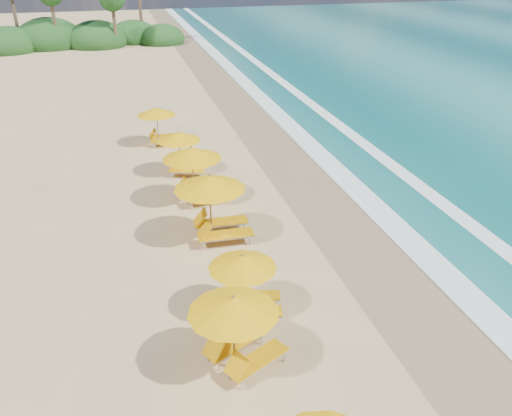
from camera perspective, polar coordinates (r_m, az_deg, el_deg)
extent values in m
plane|color=tan|center=(20.34, 0.00, -3.02)|extent=(160.00, 160.00, 0.00)
cube|color=#8A7552|center=(21.58, 10.33, -1.63)|extent=(4.00, 160.00, 0.01)
cube|color=white|center=(22.21, 13.86, -1.08)|extent=(1.20, 160.00, 0.01)
cube|color=white|center=(23.71, 20.28, -0.20)|extent=(0.80, 160.00, 0.01)
cylinder|color=olive|center=(13.86, -2.40, -13.49)|extent=(0.06, 0.06, 2.26)
cone|color=#E5A104|center=(13.28, -2.48, -10.40)|extent=(3.13, 3.13, 0.45)
sphere|color=olive|center=(13.13, -2.50, -9.52)|extent=(0.08, 0.08, 0.08)
cylinder|color=olive|center=(15.84, -1.43, -8.31)|extent=(0.05, 0.05, 1.98)
cone|color=#E5A104|center=(15.39, -1.47, -5.80)|extent=(2.44, 2.44, 0.40)
sphere|color=olive|center=(15.27, -1.48, -5.11)|extent=(0.07, 0.07, 0.07)
cylinder|color=olive|center=(19.61, -4.91, -0.08)|extent=(0.06, 0.06, 2.56)
cone|color=#E5A104|center=(19.16, -5.04, 2.76)|extent=(2.70, 2.70, 0.51)
sphere|color=olive|center=(19.05, -5.07, 3.55)|extent=(0.09, 0.09, 0.09)
cylinder|color=olive|center=(22.69, -6.79, 3.49)|extent=(0.06, 0.06, 2.44)
cone|color=#E5A104|center=(22.31, -6.93, 5.88)|extent=(2.97, 2.97, 0.49)
sphere|color=olive|center=(22.22, -6.96, 6.54)|extent=(0.09, 0.09, 0.09)
cylinder|color=olive|center=(25.79, -8.21, 5.83)|extent=(0.05, 0.05, 2.06)
cone|color=#E5A104|center=(25.50, -8.33, 7.64)|extent=(2.70, 2.70, 0.41)
sphere|color=olive|center=(25.43, -8.37, 8.13)|extent=(0.07, 0.07, 0.07)
cylinder|color=olive|center=(29.96, -10.55, 8.62)|extent=(0.05, 0.05, 2.06)
cone|color=#E5A104|center=(29.71, -10.69, 10.19)|extent=(2.15, 2.15, 0.41)
sphere|color=olive|center=(29.65, -10.73, 10.61)|extent=(0.07, 0.07, 0.07)
ellipsoid|color=#163D14|center=(62.83, -16.70, 16.91)|extent=(6.40, 6.40, 4.16)
ellipsoid|color=#163D14|center=(64.12, -21.34, 16.50)|extent=(7.20, 7.20, 4.68)
ellipsoid|color=#163D14|center=(62.71, -25.20, 15.52)|extent=(6.00, 6.00, 3.90)
ellipsoid|color=#163D14|center=(64.85, -13.01, 17.52)|extent=(5.60, 5.60, 3.64)
ellipsoid|color=#163D14|center=(63.07, -10.06, 17.48)|extent=(5.00, 5.00, 3.25)
cylinder|color=brown|center=(60.58, -14.97, 18.59)|extent=(0.36, 0.36, 5.00)
cylinder|color=brown|center=(61.77, -20.86, 18.24)|extent=(0.36, 0.36, 5.60)
cylinder|color=brown|center=(64.19, -24.48, 18.16)|extent=(0.36, 0.36, 6.20)
cylinder|color=brown|center=(64.54, -12.34, 20.11)|extent=(0.36, 0.36, 6.80)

